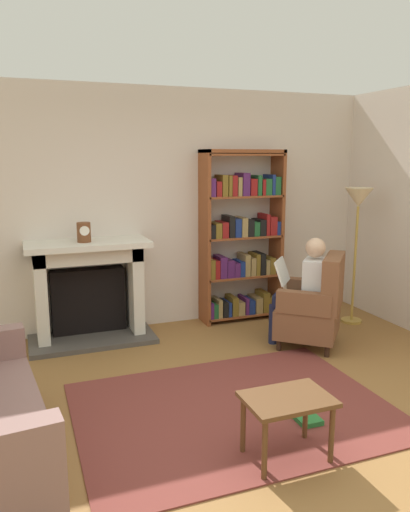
{
  "coord_description": "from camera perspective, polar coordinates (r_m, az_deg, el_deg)",
  "views": [
    {
      "loc": [
        -1.46,
        -2.95,
        1.93
      ],
      "look_at": [
        0.1,
        1.2,
        1.05
      ],
      "focal_mm": 34.84,
      "sensor_mm": 36.0,
      "label": 1
    }
  ],
  "objects": [
    {
      "name": "back_wall",
      "position": [
        5.72,
        -5.73,
        5.36
      ],
      "size": [
        5.6,
        0.1,
        2.7
      ],
      "primitive_type": "cube",
      "color": "beige",
      "rests_on": "ground"
    },
    {
      "name": "fireplace",
      "position": [
        5.46,
        -13.2,
        -3.48
      ],
      "size": [
        1.3,
        0.64,
        1.08
      ],
      "color": "#4C4742",
      "rests_on": "ground"
    },
    {
      "name": "mantel_clock",
      "position": [
        5.24,
        -13.74,
        2.66
      ],
      "size": [
        0.14,
        0.14,
        0.2
      ],
      "color": "brown",
      "rests_on": "fireplace"
    },
    {
      "name": "seated_reader",
      "position": [
        5.22,
        11.29,
        -3.51
      ],
      "size": [
        0.59,
        0.57,
        1.14
      ],
      "rotation": [
        0.0,
        0.0,
        4.0
      ],
      "color": "silver",
      "rests_on": "ground"
    },
    {
      "name": "scattered_books",
      "position": [
        4.0,
        9.65,
        -17.29
      ],
      "size": [
        0.39,
        0.49,
        0.04
      ],
      "color": "#334CA5",
      "rests_on": "area_rug"
    },
    {
      "name": "armchair_reading",
      "position": [
        5.26,
        12.48,
        -5.68
      ],
      "size": [
        0.89,
        0.89,
        0.97
      ],
      "rotation": [
        0.0,
        0.0,
        4.0
      ],
      "color": "#331E14",
      "rests_on": "ground"
    },
    {
      "name": "bookshelf",
      "position": [
        5.9,
        4.22,
        2.07
      ],
      "size": [
        0.98,
        0.32,
        2.02
      ],
      "color": "brown",
      "rests_on": "ground"
    },
    {
      "name": "ground",
      "position": [
        3.81,
        5.24,
        -19.22
      ],
      "size": [
        14.0,
        14.0,
        0.0
      ],
      "primitive_type": "plane",
      "color": "olive"
    },
    {
      "name": "side_table",
      "position": [
        3.36,
        9.43,
        -16.69
      ],
      "size": [
        0.56,
        0.39,
        0.43
      ],
      "color": "brown",
      "rests_on": "ground"
    },
    {
      "name": "floor_lamp",
      "position": [
        5.96,
        17.15,
        5.12
      ],
      "size": [
        0.32,
        0.32,
        1.59
      ],
      "color": "#B7933F",
      "rests_on": "ground"
    },
    {
      "name": "area_rug",
      "position": [
        4.05,
        3.31,
        -17.17
      ],
      "size": [
        2.4,
        1.8,
        0.01
      ],
      "primitive_type": "cube",
      "color": "brown",
      "rests_on": "ground"
    }
  ]
}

